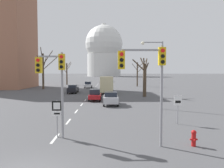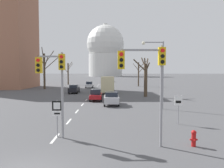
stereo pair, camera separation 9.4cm
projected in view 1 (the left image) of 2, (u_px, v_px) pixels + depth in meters
name	position (u px, v px, depth m)	size (l,w,h in m)	color
lane_stripe_0	(55.00, 138.00, 13.28)	(0.16, 2.00, 0.01)	silver
lane_stripe_1	(68.00, 121.00, 17.77)	(0.16, 2.00, 0.01)	silver
lane_stripe_2	(76.00, 111.00, 22.26)	(0.16, 2.00, 0.01)	silver
lane_stripe_3	(82.00, 105.00, 26.76)	(0.16, 2.00, 0.01)	silver
lane_stripe_4	(85.00, 100.00, 31.25)	(0.16, 2.00, 0.01)	silver
lane_stripe_5	(88.00, 96.00, 35.74)	(0.16, 2.00, 0.01)	silver
lane_stripe_6	(90.00, 94.00, 40.23)	(0.16, 2.00, 0.01)	silver
lane_stripe_7	(92.00, 91.00, 44.72)	(0.16, 2.00, 0.01)	silver
lane_stripe_8	(94.00, 90.00, 49.21)	(0.16, 2.00, 0.01)	silver
lane_stripe_9	(95.00, 88.00, 53.71)	(0.16, 2.00, 0.01)	silver
lane_stripe_10	(96.00, 87.00, 58.20)	(0.16, 2.00, 0.01)	silver
lane_stripe_11	(97.00, 86.00, 62.69)	(0.16, 2.00, 0.01)	silver
lane_stripe_12	(97.00, 85.00, 67.18)	(0.16, 2.00, 0.01)	silver
lane_stripe_13	(98.00, 84.00, 71.67)	(0.16, 2.00, 0.01)	silver
traffic_signal_centre_tall	(54.00, 73.00, 13.12)	(1.74, 0.34, 5.23)	gray
traffic_signal_near_right	(148.00, 70.00, 11.59)	(2.52, 0.34, 5.46)	gray
route_sign_post	(57.00, 112.00, 13.46)	(0.60, 0.08, 2.31)	gray
speed_limit_sign	(178.00, 104.00, 16.80)	(0.60, 0.08, 2.27)	gray
fire_hydrant	(194.00, 137.00, 11.86)	(0.40, 0.34, 0.90)	#B21414
street_lamp_right	(158.00, 67.00, 23.39)	(2.38, 0.36, 7.28)	gray
sedan_near_left	(88.00, 85.00, 54.39)	(1.79, 3.85, 1.59)	silver
sedan_near_right	(73.00, 89.00, 41.13)	(1.70, 4.34, 1.58)	black
sedan_mid_centre	(95.00, 95.00, 30.61)	(1.71, 3.85, 1.61)	maroon
sedan_far_left	(109.00, 80.00, 86.00)	(1.84, 4.37, 1.64)	slate
sedan_far_right	(111.00, 98.00, 26.51)	(1.82, 3.87, 1.62)	#B7B7BC
delivery_truck	(107.00, 84.00, 40.81)	(2.44, 7.20, 3.14)	#333842
bare_tree_left_near	(67.00, 73.00, 67.37)	(2.99, 3.50, 7.12)	#473828
bare_tree_right_near	(138.00, 73.00, 59.79)	(4.16, 2.34, 7.38)	#473828
bare_tree_left_far	(44.00, 69.00, 50.43)	(3.67, 4.86, 9.53)	#473828
bare_tree_right_far	(144.00, 77.00, 35.19)	(2.79, 2.98, 6.40)	#473828
capitol_dome	(104.00, 51.00, 182.89)	(31.12, 31.12, 43.95)	silver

